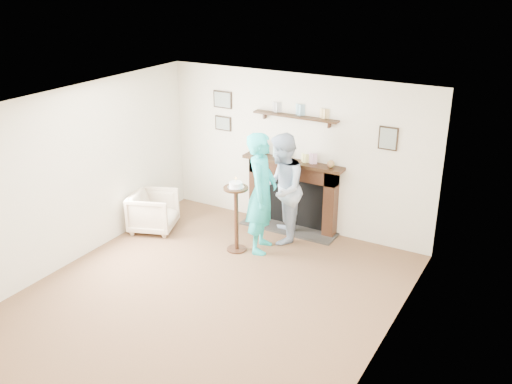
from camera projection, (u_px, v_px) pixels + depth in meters
ground at (210, 296)px, 7.42m from camera, size 5.00×5.00×0.00m
room_shell at (236, 163)px, 7.37m from camera, size 4.54×5.02×2.52m
armchair at (155, 229)px, 9.27m from camera, size 0.89×0.88×0.64m
man at (281, 239)px, 8.93m from camera, size 0.92×1.02×1.71m
woman at (261, 249)px, 8.64m from camera, size 0.60×0.76×1.82m
pedestal_table at (236, 206)px, 8.34m from camera, size 0.36×0.36×1.16m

